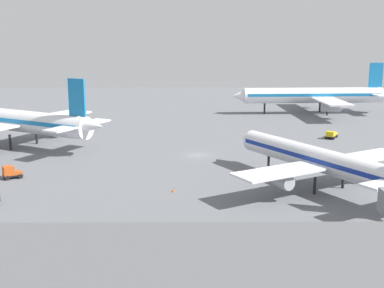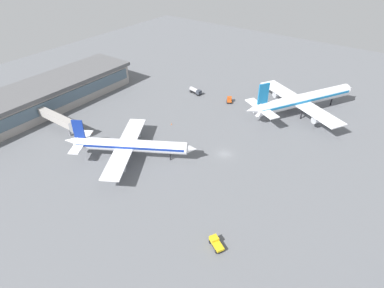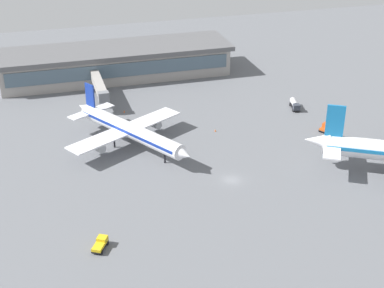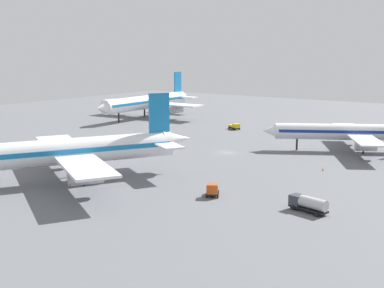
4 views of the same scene
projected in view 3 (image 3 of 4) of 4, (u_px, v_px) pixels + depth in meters
ground at (232, 180)px, 138.23m from camera, size 288.00×288.00×0.00m
terminal_building at (115, 62)px, 199.10m from camera, size 78.93×21.31×10.22m
airplane_at_gate at (129, 130)px, 151.78m from camera, size 32.91×39.30×13.25m
baggage_tug at (326, 127)px, 161.62m from camera, size 3.74×3.44×2.30m
fuel_truck at (295, 104)px, 175.60m from camera, size 3.31×6.56×2.50m
pushback_tractor at (100, 244)px, 114.24m from camera, size 3.83×4.76×1.90m
jet_bridge at (99, 86)px, 179.19m from camera, size 3.13×23.01×6.74m
safety_cone_near_gate at (215, 130)px, 161.91m from camera, size 0.44×0.44×0.60m
safety_cone_mid_apron at (124, 112)px, 173.53m from camera, size 0.44×0.44×0.60m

